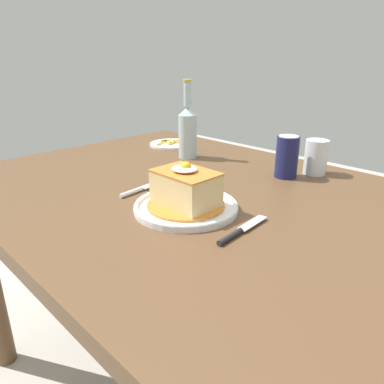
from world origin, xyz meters
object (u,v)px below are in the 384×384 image
object	(u,v)px
fork	(137,190)
side_plate_fries	(171,144)
drinking_glass	(316,159)
knife	(237,232)
main_plate	(186,206)
soda_can	(287,157)
beer_bottle_clear	(188,129)

from	to	relation	value
fork	side_plate_fries	world-z (taller)	side_plate_fries
drinking_glass	knife	bearing A→B (deg)	-79.81
knife	side_plate_fries	world-z (taller)	side_plate_fries
drinking_glass	side_plate_fries	xyz separation A→B (m)	(-0.59, -0.07, -0.04)
main_plate	knife	distance (m)	0.17
soda_can	drinking_glass	distance (m)	0.10
beer_bottle_clear	knife	bearing A→B (deg)	-34.69
beer_bottle_clear	side_plate_fries	world-z (taller)	beer_bottle_clear
drinking_glass	soda_can	bearing A→B (deg)	-117.09
soda_can	knife	bearing A→B (deg)	-71.46
main_plate	side_plate_fries	xyz separation A→B (m)	(-0.51, 0.41, -0.00)
knife	soda_can	size ratio (longest dim) A/B	1.34
main_plate	fork	world-z (taller)	main_plate
main_plate	beer_bottle_clear	bearing A→B (deg)	135.25
soda_can	drinking_glass	bearing A→B (deg)	62.91
knife	beer_bottle_clear	xyz separation A→B (m)	(-0.50, 0.34, 0.09)
side_plate_fries	drinking_glass	bearing A→B (deg)	6.42
fork	beer_bottle_clear	distance (m)	0.38
beer_bottle_clear	main_plate	bearing A→B (deg)	-44.75
fork	side_plate_fries	size ratio (longest dim) A/B	0.83
soda_can	drinking_glass	world-z (taller)	soda_can
fork	soda_can	distance (m)	0.45
drinking_glass	main_plate	bearing A→B (deg)	-99.32
soda_can	beer_bottle_clear	size ratio (longest dim) A/B	0.47
soda_can	side_plate_fries	xyz separation A→B (m)	(-0.54, 0.02, -0.06)
main_plate	drinking_glass	bearing A→B (deg)	80.68
fork	soda_can	xyz separation A→B (m)	(0.21, 0.39, 0.06)
drinking_glass	side_plate_fries	world-z (taller)	drinking_glass
soda_can	side_plate_fries	size ratio (longest dim) A/B	0.73
fork	knife	bearing A→B (deg)	-0.89
soda_can	side_plate_fries	bearing A→B (deg)	177.49
knife	fork	bearing A→B (deg)	179.11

